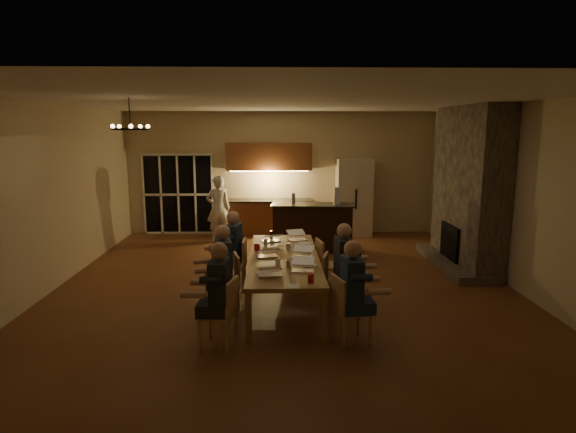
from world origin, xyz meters
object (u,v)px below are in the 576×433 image
Objects in this scene: chair_right_near at (352,309)px; laptop_e at (271,235)px; chair_left_mid at (224,284)px; person_left_mid at (224,270)px; can_silver at (288,264)px; mug_mid at (288,246)px; mug_front at (278,262)px; redcup_mid at (257,247)px; person_left_far at (234,251)px; plate_left at (265,273)px; plate_near at (310,265)px; can_cola at (271,234)px; person_right_mid at (343,268)px; laptop_f at (298,234)px; standing_person at (218,208)px; redcup_near at (311,278)px; chair_left_far at (233,265)px; dining_table at (284,279)px; laptop_d at (302,251)px; chair_left_near at (218,313)px; person_right_near at (351,293)px; laptop_b at (303,263)px; bar_bottle at (293,198)px; bar_island at (313,227)px; laptop_c at (267,250)px; laptop_a at (270,267)px; plate_far at (305,244)px; bar_blender at (337,196)px; mug_back at (266,242)px; refrigerator at (354,197)px; chair_right_mid at (338,284)px; person_left_near at (220,296)px; chair_right_far at (330,265)px.

laptop_e is (-1.07, 2.59, 0.42)m from chair_right_near.
person_left_mid is at bearing -5.22° from chair_left_mid.
mug_mid is at bearing 88.37° from can_silver.
redcup_mid is (-0.34, 0.91, 0.01)m from mug_front.
person_left_far reaches higher than mug_mid.
plate_near is at bearing 29.54° from plate_left.
can_cola is at bearing -111.05° from laptop_e.
person_right_mid reaches higher than laptop_f.
redcup_near is at bearing 95.86° from standing_person.
dining_table is at bearing 57.94° from chair_left_far.
laptop_d is at bearing 94.82° from laptop_e.
person_right_near reaches higher than chair_left_near.
bar_bottle is (0.03, 4.20, 0.34)m from laptop_b.
bar_island is 3.45m from laptop_c.
redcup_mid is at bearing 142.25° from person_left_mid.
plate_left is (-0.08, 0.06, -0.10)m from laptop_a.
plate_left is (-0.57, -0.86, -0.10)m from laptop_d.
dining_table is 1.05m from plate_left.
can_silver is at bearing -93.70° from bar_island.
dining_table is 3.55× the size of chair_right_near.
bar_blender is at bearing 70.09° from plate_far.
person_left_mid reaches higher than bar_bottle.
mug_back is 1.48m from can_silver.
plate_far is (1.29, 1.36, 0.07)m from person_left_mid.
laptop_d reaches higher than can_cola.
refrigerator is 6.25× the size of laptop_d.
chair_left_mid is 1.00× the size of chair_right_mid.
chair_left_far is 1.39m from laptop_d.
laptop_a is at bearing 45.08° from person_left_mid.
mug_front is at bearing -100.45° from mug_mid.
bar_island is 5.84× the size of laptop_f.
person_left_far is (-0.02, 2.28, 0.00)m from person_left_near.
can_silver is (-0.67, -3.94, 0.27)m from bar_island.
mug_mid is (0.18, 0.99, 0.00)m from mug_front.
laptop_d is at bearing -108.15° from refrigerator.
laptop_d is at bearing -90.04° from bar_bottle.
chair_right_far is at bearing -79.46° from bar_bottle.
mug_front is at bearing 146.30° from laptop_b.
redcup_near is at bearing 141.78° from person_right_mid.
plate_near is (1.23, -1.19, 0.07)m from person_left_far.
refrigerator reaches higher than plate_near.
plate_near is (-0.44, -0.08, 0.31)m from chair_right_mid.
chair_right_mid is 1.03m from chair_right_far.
bar_blender reaches higher than person_right_near.
plate_near reaches higher than dining_table.
chair_right_far is 2.78× the size of laptop_f.
laptop_b is (1.09, 0.83, 0.17)m from person_left_near.
laptop_c is 0.81× the size of bar_blender.
chair_left_mid is at bearing 51.54° from person_right_near.
chair_left_near is 0.93m from plate_left.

